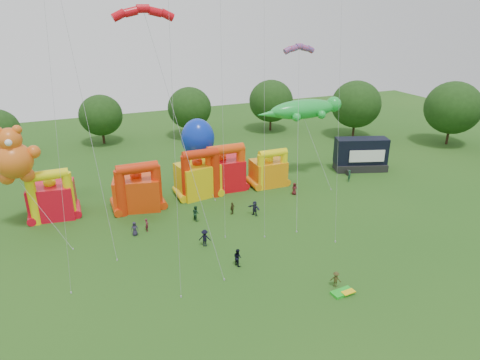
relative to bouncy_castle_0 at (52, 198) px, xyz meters
name	(u,v)px	position (x,y,z in m)	size (l,w,h in m)	color
ground	(295,329)	(17.04, -28.23, -2.42)	(160.00, 160.00, 0.00)	#204E16
tree_ring	(281,260)	(15.87, -27.62, 3.84)	(122.48, 124.57, 12.07)	#352314
bouncy_castle_0	(52,198)	(0.00, 0.00, 0.00)	(5.49, 4.64, 6.37)	red
bouncy_castle_1	(138,190)	(9.81, -1.40, 0.00)	(6.36, 5.52, 6.39)	red
bouncy_castle_2	(198,177)	(17.95, -0.57, 0.15)	(5.76, 4.91, 6.77)	#E2BD0B
bouncy_castle_3	(222,171)	(21.67, 0.33, 0.13)	(5.89, 4.83, 6.74)	red
bouncy_castle_4	(269,171)	(28.16, -0.97, -0.28)	(4.60, 3.71, 5.59)	orange
stage_trailer	(361,155)	(43.93, -0.88, 0.02)	(8.37, 5.29, 5.07)	black
teddy_bear_kite	(35,196)	(-1.39, -4.29, 2.26)	(7.43, 9.14, 12.09)	orange
gecko_kite	(309,129)	(34.26, -1.16, 5.20)	(13.31, 8.50, 11.64)	green
octopus_kite	(198,143)	(19.30, 3.31, 3.63)	(4.59, 8.92, 9.52)	#0B2BB0
parafoil_kites	(206,134)	(15.47, -11.91, 9.35)	(29.44, 17.08, 29.78)	red
diamond_kites	(220,87)	(16.58, -13.33, 14.11)	(29.25, 14.94, 38.19)	red
folded_kite_bundle	(343,292)	(23.19, -25.94, -2.28)	(2.07, 1.22, 0.31)	green
spectator_0	(135,229)	(8.10, -8.35, -1.60)	(0.80, 0.52, 1.63)	#272138
spectator_1	(147,225)	(9.54, -7.89, -1.64)	(0.57, 0.37, 1.56)	maroon
spectator_2	(196,213)	(15.40, -7.44, -1.50)	(0.90, 0.70, 1.85)	#16371F
spectator_3	(205,238)	(14.51, -13.51, -1.46)	(1.24, 0.71, 1.92)	black
spectator_4	(232,208)	(19.97, -7.62, -1.63)	(0.93, 0.39, 1.58)	#3B3417
spectator_5	(255,208)	(22.34, -8.92, -1.49)	(1.73, 0.55, 1.86)	#212337
spectator_6	(294,189)	(29.85, -5.36, -1.58)	(0.82, 0.53, 1.68)	#4D1619
spectator_7	(349,176)	(39.51, -4.30, -1.56)	(0.63, 0.41, 1.73)	#1C462E
spectator_8	(238,257)	(16.32, -18.18, -1.52)	(0.87, 0.68, 1.80)	black
spectator_9	(336,279)	(23.15, -24.76, -1.66)	(0.98, 0.56, 1.52)	#3C3818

